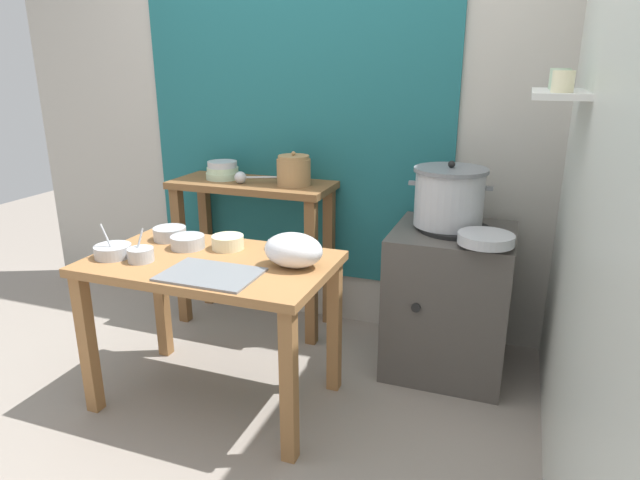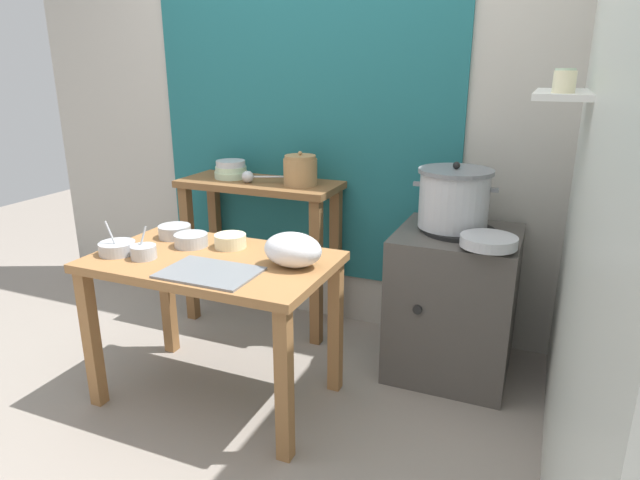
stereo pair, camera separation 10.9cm
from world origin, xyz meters
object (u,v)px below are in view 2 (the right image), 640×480
(stove_block, at_px, (453,302))
(prep_bowl_2, at_px, (175,231))
(bowl_stack_enamel, at_px, (231,170))
(serving_tray, at_px, (210,272))
(steamer_pot, at_px, (454,198))
(prep_bowl_5, at_px, (230,240))
(prep_table, at_px, (213,280))
(plastic_bag, at_px, (293,250))
(clay_pot, at_px, (300,170))
(back_shelf_table, at_px, (261,217))
(wide_pan, at_px, (489,241))
(prep_bowl_1, at_px, (191,239))
(prep_bowl_3, at_px, (281,244))
(prep_bowl_0, at_px, (117,247))
(ladle, at_px, (250,177))
(prep_bowl_4, at_px, (144,251))

(stove_block, bearing_deg, prep_bowl_2, -159.08)
(stove_block, distance_m, bowl_stack_enamel, 1.52)
(bowl_stack_enamel, relative_size, serving_tray, 0.50)
(steamer_pot, bearing_deg, prep_bowl_5, -149.71)
(prep_table, xyz_separation_m, plastic_bag, (0.39, 0.05, 0.19))
(steamer_pot, distance_m, clay_pot, 0.90)
(bowl_stack_enamel, bearing_deg, back_shelf_table, -4.87)
(wide_pan, relative_size, prep_bowl_1, 1.58)
(clay_pot, distance_m, prep_bowl_3, 0.65)
(prep_bowl_0, xyz_separation_m, prep_bowl_5, (0.43, 0.29, 0.00))
(bowl_stack_enamel, bearing_deg, ladle, -24.26)
(stove_block, relative_size, wide_pan, 3.07)
(plastic_bag, xyz_separation_m, prep_bowl_1, (-0.57, 0.06, -0.04))
(back_shelf_table, relative_size, serving_tray, 2.40)
(back_shelf_table, bearing_deg, wide_pan, -14.75)
(back_shelf_table, xyz_separation_m, prep_bowl_1, (0.02, -0.72, 0.07))
(back_shelf_table, bearing_deg, prep_bowl_3, -53.36)
(back_shelf_table, bearing_deg, prep_table, -76.19)
(prep_bowl_2, bearing_deg, prep_bowl_4, -78.09)
(prep_table, distance_m, prep_bowl_4, 0.34)
(prep_bowl_2, distance_m, prep_bowl_4, 0.32)
(ladle, xyz_separation_m, prep_bowl_5, (0.23, -0.60, -0.18))
(wide_pan, bearing_deg, prep_table, -157.74)
(bowl_stack_enamel, distance_m, prep_bowl_2, 0.69)
(steamer_pot, relative_size, prep_bowl_4, 2.83)
(serving_tray, xyz_separation_m, prep_bowl_0, (-0.54, 0.05, 0.03))
(bowl_stack_enamel, distance_m, wide_pan, 1.62)
(stove_block, relative_size, prep_bowl_1, 4.85)
(prep_bowl_2, relative_size, prep_bowl_3, 1.50)
(prep_bowl_5, bearing_deg, stove_block, 28.39)
(steamer_pot, bearing_deg, ladle, 177.68)
(prep_table, relative_size, prep_bowl_3, 10.21)
(back_shelf_table, relative_size, clay_pot, 4.97)
(clay_pot, distance_m, bowl_stack_enamel, 0.47)
(ladle, relative_size, serving_tray, 0.70)
(prep_bowl_3, bearing_deg, prep_bowl_0, -151.01)
(prep_table, xyz_separation_m, prep_bowl_4, (-0.28, -0.12, 0.14))
(prep_table, relative_size, prep_bowl_1, 6.84)
(ladle, xyz_separation_m, prep_bowl_3, (0.46, -0.52, -0.19))
(bowl_stack_enamel, height_order, wide_pan, bowl_stack_enamel)
(stove_block, height_order, ladle, ladle)
(bowl_stack_enamel, distance_m, prep_bowl_1, 0.80)
(prep_bowl_0, bearing_deg, stove_block, 30.00)
(wide_pan, height_order, prep_bowl_3, wide_pan)
(back_shelf_table, relative_size, wide_pan, 3.78)
(plastic_bag, xyz_separation_m, prep_bowl_2, (-0.73, 0.14, -0.04))
(clay_pot, height_order, prep_bowl_0, clay_pot)
(plastic_bag, xyz_separation_m, prep_bowl_5, (-0.39, 0.12, -0.04))
(prep_bowl_3, bearing_deg, prep_bowl_4, -143.84)
(clay_pot, height_order, ladle, clay_pot)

